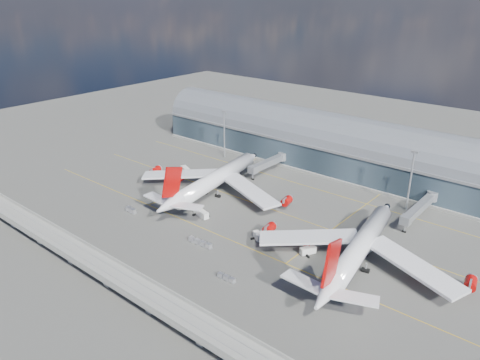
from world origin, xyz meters
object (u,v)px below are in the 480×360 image
Objects in this scene: service_truck_2 at (201,213)px; cargo_train_2 at (226,278)px; airliner_left at (213,180)px; service_truck_4 at (366,249)px; floodlight_mast_left at (224,133)px; floodlight_mast_right at (411,179)px; service_truck_0 at (197,185)px; service_truck_3 at (308,251)px; service_truck_1 at (258,236)px; cargo_train_0 at (131,210)px; airliner_right at (359,249)px; cargo_train_1 at (200,243)px; service_truck_5 at (185,170)px.

service_truck_2 is 44.96m from cargo_train_2.
airliner_left reaches higher than service_truck_4.
floodlight_mast_left is 3.04× the size of service_truck_2.
floodlight_mast_left and floodlight_mast_right have the same top height.
service_truck_4 is (74.02, -2.76, -5.02)m from airliner_left.
service_truck_3 is (69.57, -16.46, -0.02)m from service_truck_0.
floodlight_mast_right is (100.00, 0.00, 0.00)m from floodlight_mast_left.
cargo_train_0 is at bearing 135.68° from service_truck_1.
service_truck_1 is 0.89× the size of service_truck_4.
airliner_right is 44.09m from cargo_train_2.
cargo_train_1 is (36.79, -35.70, -0.47)m from service_truck_0.
service_truck_0 is at bearing 162.68° from airliner_right.
service_truck_3 is at bearing -82.66° from service_truck_5.
airliner_left reaches higher than service_truck_2.
floodlight_mast_left is at bearing 165.69° from service_truck_4.
airliner_left is at bearing -167.71° from service_truck_3.
service_truck_0 is at bearing -9.33° from cargo_train_0.
service_truck_4 is at bearing -86.90° from floodlight_mast_right.
service_truck_0 is (-10.42, 0.41, -5.26)m from airliner_left.
service_truck_2 is 1.18× the size of service_truck_5.
floodlight_mast_right is at bearing -49.57° from service_truck_5.
service_truck_4 reaches higher than service_truck_0.
service_truck_4 is (-1.36, 8.72, -4.47)m from airliner_right.
cargo_train_1 is (-45.38, -74.46, -12.73)m from floodlight_mast_right.
service_truck_5 is at bearing 67.02° from service_truck_2.
service_truck_5 is (-102.80, 20.83, -4.44)m from airliner_right.
floodlight_mast_left is 44.40m from service_truck_0.
airliner_left is 11.68m from service_truck_0.
service_truck_2 is at bearing 119.43° from service_truck_1.
service_truck_2 is 48.06m from service_truck_5.
airliner_right is 7.03× the size of cargo_train_1.
service_truck_2 is at bearing -62.13° from cargo_train_0.
airliner_right is 104.98m from service_truck_5.
service_truck_2 reaches higher than service_truck_0.
airliner_right is at bearing -60.31° from cargo_train_1.
cargo_train_0 is (-88.81, -23.35, -5.11)m from airliner_right.
service_truck_0 is at bearing -65.29° from floodlight_mast_left.
cargo_train_2 is (-27.63, -33.94, -5.30)m from airliner_right.
airliner_left is 13.03× the size of service_truck_4.
service_truck_5 is 93.01m from cargo_train_2.
airliner_left reaches higher than service_truck_3.
airliner_right is 64.81m from service_truck_2.
service_truck_4 is at bearing -74.30° from cargo_train_0.
floodlight_mast_right is at bearing 104.63° from service_truck_3.
cargo_train_0 is (13.99, -44.18, -0.67)m from service_truck_5.
airliner_right is at bearing -73.15° from service_truck_4.
service_truck_2 is 0.80× the size of cargo_train_1.
service_truck_5 is 1.27× the size of cargo_train_0.
service_truck_3 is 74.97m from cargo_train_0.
cargo_train_2 is (76.00, -84.59, -12.84)m from floodlight_mast_left.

